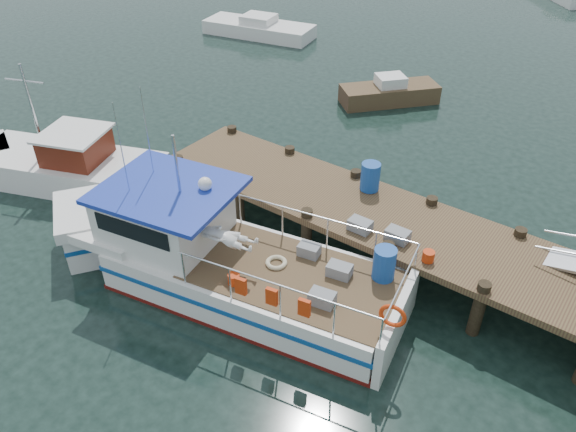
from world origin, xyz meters
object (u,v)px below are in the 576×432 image
Objects in this scene: lobster_boat at (210,255)px; work_boat at (58,164)px; moored_rowboat at (389,93)px; moored_a at (259,28)px.

work_boat is at bearing 163.71° from lobster_boat.
moored_a is (-10.52, 3.89, -0.02)m from moored_rowboat.
moored_rowboat is 0.63× the size of moored_a.
lobster_boat is 1.61× the size of moored_a.
lobster_boat is at bearing -26.78° from work_boat.
work_boat reaches higher than moored_rowboat.
moored_rowboat is (6.01, 12.65, -0.20)m from work_boat.
moored_rowboat is at bearing -11.51° from moored_a.
lobster_boat is 13.53m from moored_rowboat.
lobster_boat reaches higher than moored_a.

